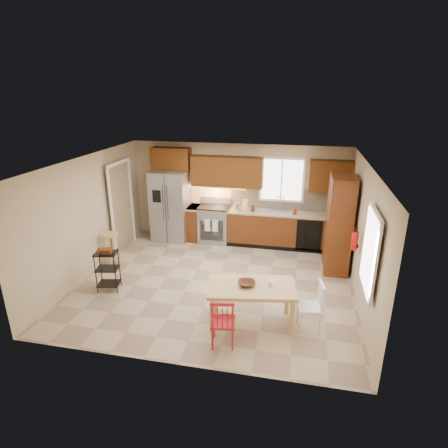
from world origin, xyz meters
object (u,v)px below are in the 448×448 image
at_px(refrigerator, 171,206).
at_px(range_stove, 214,224).
at_px(table_jar, 271,284).
at_px(chair_red, 223,321).
at_px(table_bowl, 247,286).
at_px(fire_extinguisher, 354,241).
at_px(dining_table, 251,305).
at_px(utility_cart, 108,271).
at_px(bar_stool, 111,249).
at_px(pantry, 339,224).
at_px(chair_white, 309,306).
at_px(soap_bottle, 295,211).

bearing_deg(refrigerator, range_stove, 2.99).
bearing_deg(table_jar, chair_red, -131.88).
bearing_deg(table_jar, table_bowl, -167.47).
xyz_separation_m(fire_extinguisher, dining_table, (-1.73, -1.40, -0.75)).
height_order(range_stove, utility_cart, range_stove).
bearing_deg(bar_stool, range_stove, 60.18).
bearing_deg(bar_stool, table_bowl, -8.90).
bearing_deg(dining_table, pantry, 48.62).
distance_m(chair_red, chair_white, 1.48).
distance_m(refrigerator, bar_stool, 2.03).
relative_size(refrigerator, pantry, 0.87).
bearing_deg(chair_white, refrigerator, 37.40).
xyz_separation_m(range_stove, dining_table, (1.45, -3.44, -0.11)).
distance_m(range_stove, utility_cart, 3.26).
bearing_deg(pantry, fire_extinguisher, -79.22).
xyz_separation_m(chair_red, table_jar, (0.66, 0.74, 0.31)).
xyz_separation_m(soap_bottle, chair_red, (-0.93, -4.00, -0.58)).
height_order(refrigerator, range_stove, refrigerator).
xyz_separation_m(chair_red, utility_cart, (-2.56, 1.18, -0.00)).
relative_size(pantry, bar_stool, 2.82).
bearing_deg(soap_bottle, bar_stool, -156.15).
xyz_separation_m(dining_table, table_jar, (0.31, 0.09, 0.38)).
distance_m(refrigerator, chair_white, 4.89).
bearing_deg(chair_white, fire_extinguisher, -39.35).
distance_m(chair_white, bar_stool, 4.62).
bearing_deg(chair_white, soap_bottle, -3.03).
height_order(dining_table, table_bowl, table_bowl).
xyz_separation_m(fire_extinguisher, table_bowl, (-1.82, -1.40, -0.39)).
bearing_deg(range_stove, soap_bottle, -2.40).
relative_size(fire_extinguisher, utility_cart, 0.43).
height_order(pantry, chair_red, pantry).
bearing_deg(fire_extinguisher, table_jar, -137.12).
relative_size(dining_table, chair_red, 1.70).
distance_m(refrigerator, chair_red, 4.64).
xyz_separation_m(pantry, utility_cart, (-4.44, -1.93, -0.63)).
relative_size(table_bowl, table_jar, 2.59).
xyz_separation_m(pantry, table_jar, (-1.21, -2.36, -0.32)).
bearing_deg(table_jar, pantry, 62.81).
height_order(chair_red, utility_cart, chair_red).
bearing_deg(soap_bottle, chair_white, -83.55).
distance_m(range_stove, bar_stool, 2.69).
height_order(chair_white, table_jar, chair_white).
height_order(dining_table, chair_red, chair_red).
relative_size(fire_extinguisher, bar_stool, 0.48).
height_order(pantry, chair_white, pantry).
bearing_deg(chair_white, table_bowl, 83.28).
bearing_deg(soap_bottle, refrigerator, 179.55).
distance_m(dining_table, utility_cart, 2.96).
bearing_deg(table_bowl, utility_cart, 169.43).
relative_size(soap_bottle, utility_cart, 0.23).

